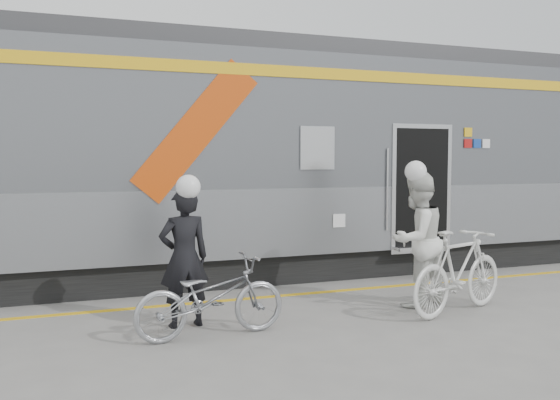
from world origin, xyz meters
name	(u,v)px	position (x,y,z in m)	size (l,w,h in m)	color
ground	(287,342)	(0.00, 0.00, 0.00)	(90.00, 90.00, 0.00)	slate
train	(275,160)	(1.36, 4.19, 2.05)	(24.00, 3.17, 4.10)	black
safety_strip	(235,300)	(0.00, 2.15, 0.00)	(24.00, 0.12, 0.01)	gold
man	(184,258)	(-0.96, 1.05, 0.86)	(0.63, 0.41, 1.72)	black
bicycle_left	(211,297)	(-0.76, 0.50, 0.47)	(0.63, 1.80, 0.94)	#9A9BA1
woman	(417,240)	(2.32, 0.94, 0.94)	(0.91, 0.71, 1.88)	silver
bicycle_right	(459,271)	(2.62, 0.39, 0.57)	(0.54, 1.89, 1.14)	silver
helmet_man	(183,176)	(-0.96, 1.05, 1.86)	(0.30, 0.30, 0.30)	white
helmet_woman	(418,162)	(2.32, 0.94, 2.03)	(0.30, 0.30, 0.30)	white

